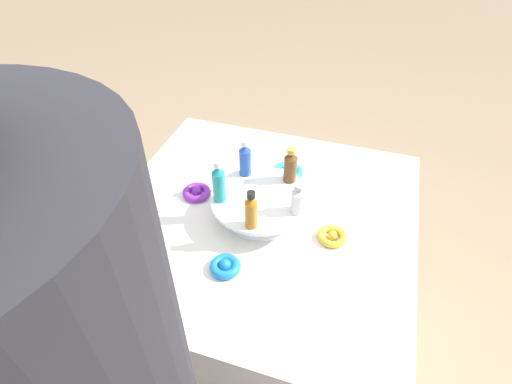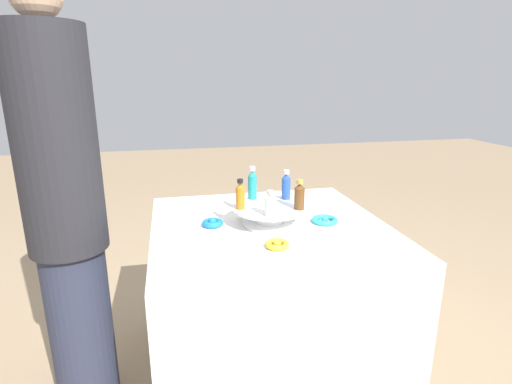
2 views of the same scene
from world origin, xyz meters
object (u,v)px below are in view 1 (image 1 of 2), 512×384
bottle_clear (298,200)px  bottle_teal (219,183)px  bottle_brown (290,166)px  ribbon_bow_gold (332,236)px  bottle_amber (251,211)px  ribbon_bow_teal (288,171)px  ribbon_bow_purple (197,192)px  bottle_blue (245,159)px  ribbon_bow_blue (225,266)px  display_stand (261,204)px

bottle_clear → bottle_teal: size_ratio=0.70×
bottle_brown → ribbon_bow_gold: size_ratio=1.38×
bottle_amber → ribbon_bow_teal: bearing=-3.1°
bottle_clear → bottle_brown: 0.14m
ribbon_bow_purple → bottle_blue: bearing=-67.3°
bottle_blue → ribbon_bow_gold: size_ratio=1.47×
bottle_amber → bottle_brown: (0.23, -0.05, -0.00)m
bottle_blue → bottle_teal: bearing=166.9°
bottle_amber → bottle_blue: (0.21, 0.09, 0.00)m
ribbon_bow_blue → ribbon_bow_gold: bearing=-52.3°
display_stand → ribbon_bow_blue: (-0.23, 0.03, -0.03)m
bottle_amber → ribbon_bow_blue: bearing=159.9°
bottle_brown → bottle_teal: (-0.15, 0.18, 0.01)m
bottle_brown → ribbon_bow_teal: bottle_brown is taller
bottle_brown → bottle_blue: (-0.01, 0.14, 0.00)m
display_stand → bottle_brown: size_ratio=2.53×
bottle_clear → ribbon_bow_teal: (0.26, 0.09, -0.11)m
bottle_clear → ribbon_bow_gold: bearing=-90.9°
bottle_blue → display_stand: bearing=-139.1°
ribbon_bow_gold → ribbon_bow_purple: size_ratio=0.94×
bottle_brown → ribbon_bow_teal: size_ratio=1.10×
display_stand → bottle_blue: bottle_blue is taller
ribbon_bow_blue → bottle_brown: bearing=-15.4°
bottle_teal → ribbon_bow_gold: 0.37m
bottle_clear → ribbon_bow_gold: 0.16m
bottle_blue → ribbon_bow_teal: size_ratio=1.17×
bottle_blue → ribbon_bow_teal: bearing=-38.4°
bottle_amber → ribbon_bow_purple: bottle_amber is taller
bottle_blue → ribbon_bow_purple: bottle_blue is taller
bottle_amber → bottle_blue: 0.23m
bottle_clear → bottle_teal: bottle_teal is taller
ribbon_bow_blue → bottle_amber: bearing=-20.1°
bottle_clear → ribbon_bow_purple: bearing=80.7°
display_stand → ribbon_bow_purple: display_stand is taller
bottle_clear → bottle_brown: (0.13, 0.06, 0.01)m
bottle_teal → ribbon_bow_teal: bottle_teal is taller
bottle_teal → bottle_blue: bearing=-13.1°
bottle_amber → ribbon_bow_purple: size_ratio=1.31×
ribbon_bow_teal → ribbon_bow_blue: ribbon_bow_blue is taller
display_stand → ribbon_bow_gold: display_stand is taller
ribbon_bow_gold → ribbon_bow_blue: (-0.20, 0.26, 0.00)m
ribbon_bow_teal → bottle_clear: bearing=-160.8°
bottle_brown → ribbon_bow_teal: 0.18m
bottle_blue → ribbon_bow_blue: bearing=-171.1°
bottle_clear → bottle_teal: 0.23m
ribbon_bow_purple → ribbon_bow_blue: bearing=-142.3°
bottle_clear → bottle_teal: (-0.02, 0.23, 0.02)m
display_stand → bottle_blue: bearing=40.9°
bottle_clear → bottle_blue: (0.12, 0.20, 0.01)m
display_stand → ribbon_bow_teal: display_stand is taller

